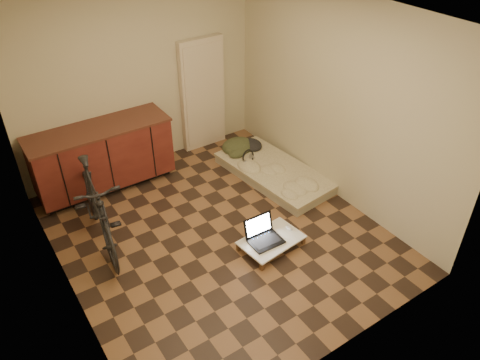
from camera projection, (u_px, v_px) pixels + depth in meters
room_shell at (215, 140)px, 4.95m from camera, size 3.50×4.00×2.60m
cabinets at (103, 157)px, 6.24m from camera, size 1.84×0.62×0.91m
appliance_panel at (203, 95)px, 6.96m from camera, size 0.70×0.10×1.70m
bicycle at (96, 203)px, 5.27m from camera, size 0.72×1.76×1.11m
futon at (274, 172)px, 6.64m from camera, size 1.01×1.81×0.15m
clothing_pile at (242, 142)px, 6.99m from camera, size 0.57×0.49×0.21m
headphones at (248, 157)px, 6.69m from camera, size 0.31×0.29×0.17m
lap_desk at (271, 240)px, 5.43m from camera, size 0.77×0.54×0.12m
laptop at (263, 236)px, 5.39m from camera, size 0.38×0.35×0.26m
mouse at (289, 228)px, 5.56m from camera, size 0.06×0.10×0.03m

